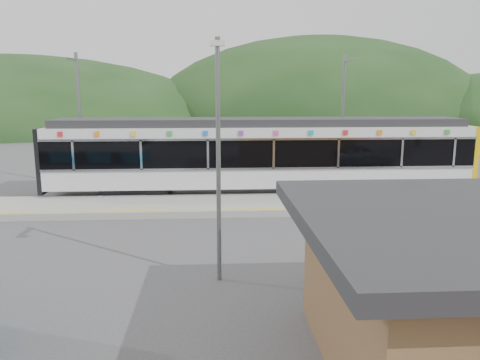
{
  "coord_description": "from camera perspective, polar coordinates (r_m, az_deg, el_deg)",
  "views": [
    {
      "loc": [
        -0.09,
        -16.55,
        5.07
      ],
      "look_at": [
        0.97,
        1.0,
        1.7
      ],
      "focal_mm": 35.0,
      "sensor_mm": 36.0,
      "label": 1
    }
  ],
  "objects": [
    {
      "name": "yellow_line",
      "position": [
        19.15,
        -3.09,
        -3.57
      ],
      "size": [
        26.0,
        0.1,
        0.01
      ],
      "primitive_type": "cube",
      "color": "yellow",
      "rests_on": "platform"
    },
    {
      "name": "platform",
      "position": [
        20.45,
        -3.11,
        -3.09
      ],
      "size": [
        26.0,
        3.2,
        0.3
      ],
      "primitive_type": "cube",
      "color": "#9E9E99",
      "rests_on": "ground"
    },
    {
      "name": "hills",
      "position": [
        23.28,
        12.29,
        -1.98
      ],
      "size": [
        146.0,
        149.0,
        26.0
      ],
      "color": "#1E3D19",
      "rests_on": "ground"
    },
    {
      "name": "catenary_mast_east",
      "position": [
        26.13,
        12.4,
        7.48
      ],
      "size": [
        0.18,
        1.8,
        7.0
      ],
      "color": "slate",
      "rests_on": "ground"
    },
    {
      "name": "train",
      "position": [
        22.86,
        2.44,
        3.29
      ],
      "size": [
        20.44,
        3.01,
        3.74
      ],
      "color": "black",
      "rests_on": "ground"
    },
    {
      "name": "catenary_mast_west",
      "position": [
        26.08,
        -18.97,
        7.14
      ],
      "size": [
        0.18,
        1.8,
        7.0
      ],
      "color": "slate",
      "rests_on": "ground"
    },
    {
      "name": "ground",
      "position": [
        17.31,
        -3.03,
        -6.2
      ],
      "size": [
        120.0,
        120.0,
        0.0
      ],
      "primitive_type": "plane",
      "color": "#4C4C4F",
      "rests_on": "ground"
    },
    {
      "name": "lamp_post",
      "position": [
        11.96,
        -2.67,
        4.58
      ],
      "size": [
        0.35,
        1.1,
        6.32
      ],
      "rotation": [
        0.0,
        0.0,
        -0.01
      ],
      "color": "slate",
      "rests_on": "ground"
    }
  ]
}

